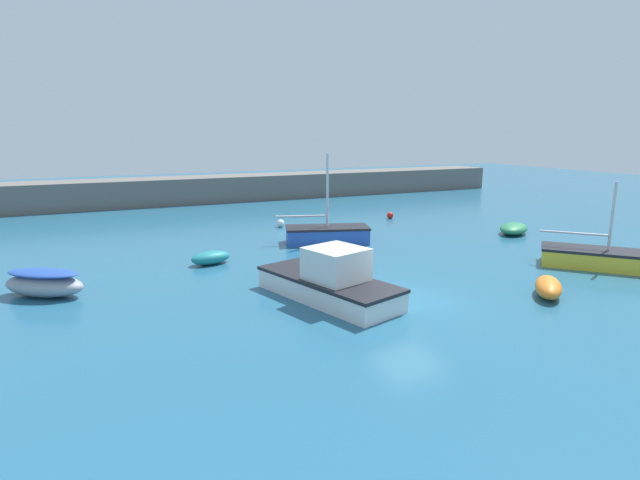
% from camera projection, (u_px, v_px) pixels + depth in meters
% --- Properties ---
extents(ground_plane, '(120.00, 120.00, 0.20)m').
position_uv_depth(ground_plane, '(410.00, 303.00, 17.91)').
color(ground_plane, '#235B7A').
extents(harbor_breakwater, '(56.43, 3.75, 2.14)m').
position_uv_depth(harbor_breakwater, '(217.00, 188.00, 43.40)').
color(harbor_breakwater, '#66605B').
rests_on(harbor_breakwater, ground_plane).
extents(motorboat_with_cabin, '(3.71, 6.16, 1.95)m').
position_uv_depth(motorboat_with_cabin, '(330.00, 281.00, 17.83)').
color(motorboat_with_cabin, white).
rests_on(motorboat_with_cabin, ground_plane).
extents(sailboat_twin_hulled, '(5.06, 3.12, 4.80)m').
position_uv_depth(sailboat_twin_hulled, '(327.00, 234.00, 27.02)').
color(sailboat_twin_hulled, '#2D56B7').
rests_on(sailboat_twin_hulled, ground_plane).
extents(sailboat_short_mast, '(4.94, 5.23, 3.82)m').
position_uv_depth(sailboat_short_mast, '(607.00, 259.00, 21.99)').
color(sailboat_short_mast, yellow).
rests_on(sailboat_short_mast, ground_plane).
extents(fishing_dinghy_green, '(1.99, 1.29, 0.60)m').
position_uv_depth(fishing_dinghy_green, '(211.00, 258.00, 22.70)').
color(fishing_dinghy_green, teal).
rests_on(fishing_dinghy_green, ground_plane).
extents(open_tender_yellow, '(2.99, 2.65, 0.64)m').
position_uv_depth(open_tender_yellow, '(514.00, 229.00, 29.44)').
color(open_tender_yellow, '#287A4C').
rests_on(open_tender_yellow, ground_plane).
extents(dinghy_near_pier, '(2.24, 2.24, 0.68)m').
position_uv_depth(dinghy_near_pier, '(548.00, 287.00, 18.27)').
color(dinghy_near_pier, orange).
rests_on(dinghy_near_pier, ground_plane).
extents(rowboat_with_red_cover, '(3.28, 2.90, 1.00)m').
position_uv_depth(rowboat_with_red_cover, '(44.00, 283.00, 18.24)').
color(rowboat_with_red_cover, gray).
rests_on(rowboat_with_red_cover, ground_plane).
extents(mooring_buoy_red, '(0.45, 0.45, 0.45)m').
position_uv_depth(mooring_buoy_red, '(390.00, 215.00, 34.62)').
color(mooring_buoy_red, red).
rests_on(mooring_buoy_red, ground_plane).
extents(mooring_buoy_white, '(0.49, 0.49, 0.49)m').
position_uv_depth(mooring_buoy_white, '(281.00, 223.00, 31.53)').
color(mooring_buoy_white, white).
rests_on(mooring_buoy_white, ground_plane).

